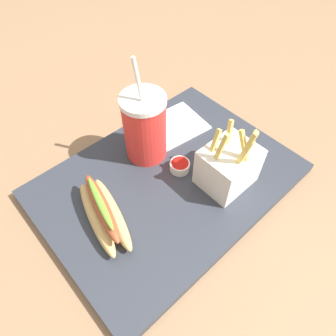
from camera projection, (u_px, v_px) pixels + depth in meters
name	position (u px, v px, depth m)	size (l,w,h in m)	color
ground_plane	(168.00, 187.00, 0.61)	(2.40, 2.40, 0.02)	#8C6B4C
food_tray	(168.00, 181.00, 0.60)	(0.48, 0.35, 0.02)	#2D333D
soda_cup	(145.00, 127.00, 0.57)	(0.08, 0.08, 0.22)	red
fries_basket	(228.00, 166.00, 0.55)	(0.10, 0.08, 0.16)	white
hot_dog_1	(103.00, 213.00, 0.51)	(0.09, 0.17, 0.06)	tan
ketchup_cup_1	(181.00, 167.00, 0.59)	(0.04, 0.04, 0.02)	white
napkin_stack	(175.00, 125.00, 0.68)	(0.13, 0.11, 0.00)	white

